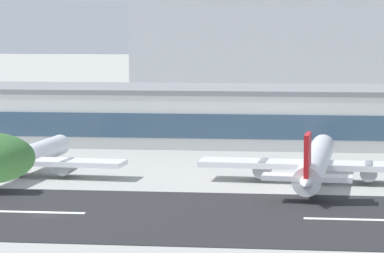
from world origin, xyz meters
name	(u,v)px	position (x,y,z in m)	size (l,w,h in m)	color
ground_plane	(44,215)	(0.00, 0.00, 0.00)	(1400.00, 1400.00, 0.00)	#A8A8A3
runway_strip	(47,213)	(0.00, 1.32, 0.04)	(800.00, 34.76, 0.08)	#262628
runway_centreline_dash_4	(41,212)	(-0.88, 1.32, 0.09)	(12.00, 1.20, 0.01)	white
runway_centreline_dash_5	(351,219)	(39.71, 1.32, 0.09)	(12.00, 1.20, 0.01)	white
terminal_building	(194,115)	(10.56, 79.86, 5.94)	(215.71, 27.18, 11.87)	silver
distant_hotel_block	(311,29)	(36.07, 206.64, 23.43)	(120.14, 27.44, 46.87)	#BCBCC1
airliner_navy_tail_gate_0	(20,160)	(-12.36, 30.29, 2.81)	(34.77, 42.24, 8.82)	white
airliner_red_tail_gate_1	(315,164)	(35.48, 29.53, 3.11)	(37.26, 46.73, 9.76)	white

